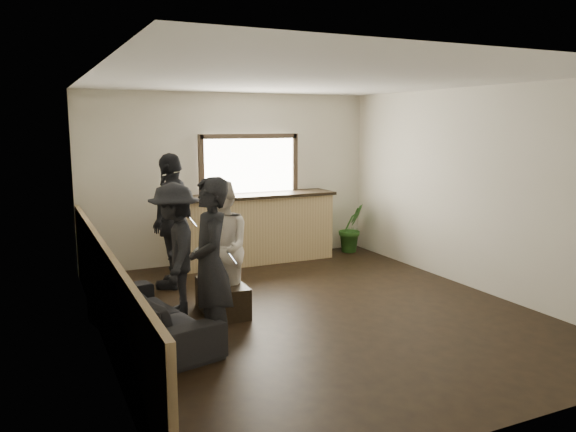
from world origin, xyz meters
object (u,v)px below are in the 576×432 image
person_a (211,265)px  person_d (173,221)px  coffee_table (222,298)px  potted_plant (351,228)px  cup_b (231,280)px  person_c (175,249)px  cup_a (206,276)px  sofa (151,314)px  bar_counter (255,224)px  person_b (221,248)px

person_a → person_d: person_d is taller
coffee_table → potted_plant: potted_plant is taller
potted_plant → person_d: bearing=-166.4°
cup_b → person_c: bearing=154.0°
potted_plant → cup_a: bearing=-149.0°
cup_b → person_d: size_ratio=0.05×
cup_a → cup_b: 0.36m
cup_a → person_c: person_c is taller
sofa → cup_b: 1.13m
sofa → cup_a: 1.09m
cup_a → person_c: bearing=179.2°
bar_counter → person_b: 2.67m
sofa → person_a: (0.50, -0.55, 0.61)m
bar_counter → cup_b: bearing=-118.4°
potted_plant → person_a: bearing=-138.4°
person_b → person_d: (-0.23, 1.41, 0.13)m
coffee_table → sofa: bearing=-152.6°
person_b → person_c: person_b is taller
bar_counter → person_c: bearing=-132.3°
person_c → cup_a: bearing=101.6°
cup_b → person_a: size_ratio=0.05×
sofa → person_a: 0.96m
coffee_table → person_a: bearing=-113.8°
coffee_table → person_c: person_c is taller
coffee_table → person_b: (-0.02, -0.05, 0.63)m
coffee_table → potted_plant: bearing=34.6°
bar_counter → person_c: size_ratio=1.68×
bar_counter → sofa: bar_counter is taller
potted_plant → bar_counter: bearing=178.6°
person_b → person_d: size_ratio=0.86×
person_a → person_c: 1.25m
cup_b → potted_plant: size_ratio=0.11×
cup_b → potted_plant: 3.87m
potted_plant → person_b: person_b is taller
potted_plant → person_c: person_c is taller
cup_b → potted_plant: (3.11, 2.29, 0.01)m
sofa → person_b: 1.18m
bar_counter → person_a: bar_counter is taller
sofa → person_d: 2.11m
potted_plant → person_d: 3.58m
person_c → coffee_table: bearing=81.3°
person_a → person_d: (0.21, 2.41, 0.06)m
bar_counter → potted_plant: (1.85, -0.05, -0.20)m
person_a → person_c: (-0.05, 1.25, -0.09)m
coffee_table → cup_a: cup_a is taller
person_c → person_d: (0.26, 1.17, 0.15)m
cup_b → potted_plant: bearing=36.4°
bar_counter → potted_plant: 1.86m
person_b → sofa: bearing=-63.9°
cup_a → person_c: (-0.38, 0.01, 0.38)m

